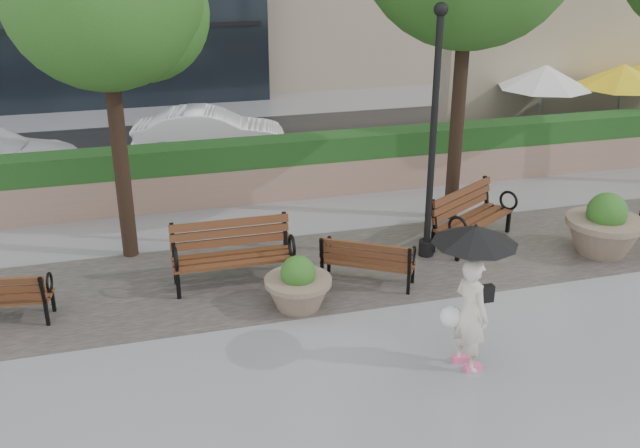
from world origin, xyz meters
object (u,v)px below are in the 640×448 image
object	(u,v)px
pedestrian	(472,283)
bench_1	(234,267)
lamppost	(432,151)
bench_3	(472,227)
planter_left	(298,288)
car_right	(210,133)
bench_2	(367,270)
planter_right	(604,230)

from	to	relation	value
pedestrian	bench_1	bearing A→B (deg)	24.79
lamppost	bench_1	bearing A→B (deg)	-176.86
bench_3	lamppost	distance (m)	2.05
bench_1	bench_3	distance (m)	4.75
pedestrian	lamppost	bearing A→B (deg)	-29.32
planter_left	lamppost	bearing A→B (deg)	25.09
car_right	planter_left	bearing A→B (deg)	-168.31
bench_2	bench_3	distance (m)	2.76
bench_1	car_right	bearing A→B (deg)	85.91
bench_2	bench_3	bearing A→B (deg)	-124.05
bench_2	pedestrian	size ratio (longest dim) A/B	0.79
bench_1	planter_left	bearing A→B (deg)	-51.71
bench_3	planter_left	size ratio (longest dim) A/B	1.91
bench_3	pedestrian	distance (m)	4.45
lamppost	pedestrian	distance (m)	3.71
bench_1	planter_right	distance (m)	6.88
bench_3	car_right	size ratio (longest dim) A/B	0.51
lamppost	car_right	distance (m)	8.10
bench_3	planter_left	xyz separation A→B (m)	(-3.87, -1.63, 0.04)
bench_1	pedestrian	bearing A→B (deg)	-50.37
planter_left	bench_1	bearing A→B (deg)	127.78
pedestrian	bench_3	bearing A→B (deg)	-42.19
planter_left	pedestrian	bearing A→B (deg)	-50.22
car_right	lamppost	bearing A→B (deg)	-147.68
bench_2	planter_left	distance (m)	1.45
pedestrian	bench_2	bearing A→B (deg)	-4.08
planter_left	pedestrian	size ratio (longest dim) A/B	0.52
planter_left	planter_right	distance (m)	6.02
bench_2	planter_right	size ratio (longest dim) A/B	1.17
planter_right	bench_2	bearing A→B (deg)	-179.93
planter_right	planter_left	bearing A→B (deg)	-175.01
bench_1	bench_3	size ratio (longest dim) A/B	1.00
planter_left	planter_right	bearing A→B (deg)	4.99
planter_left	planter_right	xyz separation A→B (m)	(6.00, 0.52, 0.11)
bench_3	planter_right	xyz separation A→B (m)	(2.13, -1.11, 0.15)
bench_2	car_right	world-z (taller)	car_right
bench_1	bench_2	bearing A→B (deg)	-14.37
car_right	pedestrian	size ratio (longest dim) A/B	1.91
bench_3	pedestrian	size ratio (longest dim) A/B	0.98
bench_2	lamppost	size ratio (longest dim) A/B	0.36
planter_right	pedestrian	size ratio (longest dim) A/B	0.68
bench_3	planter_right	world-z (taller)	planter_right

